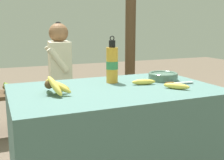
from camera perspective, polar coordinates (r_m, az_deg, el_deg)
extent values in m
cube|color=#4C706B|center=(1.80, 0.65, -12.45)|extent=(1.23, 0.76, 0.69)
sphere|color=#4C381E|center=(1.55, -12.70, -0.90)|extent=(0.05, 0.05, 0.05)
ellipsoid|color=#E0C64C|center=(1.51, -11.54, -1.20)|extent=(0.09, 0.13, 0.12)
ellipsoid|color=#E0C64C|center=(1.53, -10.75, -1.23)|extent=(0.14, 0.11, 0.09)
ellipsoid|color=#E0C64C|center=(1.56, -10.85, -1.01)|extent=(0.14, 0.03, 0.09)
ellipsoid|color=#E0C64C|center=(1.59, -11.53, -0.80)|extent=(0.12, 0.11, 0.09)
ellipsoid|color=#E0C64C|center=(1.61, -12.83, -0.65)|extent=(0.05, 0.16, 0.09)
cylinder|color=#4C6B5B|center=(1.96, 10.31, 0.59)|extent=(0.20, 0.20, 0.04)
torus|color=#4C6B5B|center=(1.95, 10.34, 1.23)|extent=(0.20, 0.20, 0.02)
cylinder|color=gold|center=(1.83, 0.02, 3.03)|extent=(0.08, 0.08, 0.23)
cylinder|color=#38844C|center=(1.83, 0.02, 3.03)|extent=(0.08, 0.08, 0.05)
cylinder|color=black|center=(1.82, 0.02, 7.35)|extent=(0.04, 0.04, 0.05)
torus|color=black|center=(1.82, 0.02, 8.49)|extent=(0.03, 0.01, 0.03)
ellipsoid|color=#E0C64C|center=(1.70, 12.96, -1.20)|extent=(0.13, 0.14, 0.04)
ellipsoid|color=#E0C64C|center=(1.79, 6.45, -0.39)|extent=(0.16, 0.07, 0.04)
cube|color=#BCBCC1|center=(1.86, 14.24, -0.49)|extent=(0.14, 0.04, 0.00)
cylinder|color=#472D19|center=(1.81, 11.59, -0.67)|extent=(0.06, 0.03, 0.02)
cube|color=#4C3823|center=(2.89, -10.99, -2.01)|extent=(1.80, 0.32, 0.04)
cube|color=#4C3823|center=(3.10, 4.31, -5.15)|extent=(0.06, 0.06, 0.40)
cube|color=#4C3823|center=(3.30, 2.41, -4.08)|extent=(0.06, 0.06, 0.40)
cylinder|color=#232328|center=(2.81, -15.25, -6.82)|extent=(0.09, 0.09, 0.44)
cylinder|color=#232328|center=(2.76, -13.00, -2.16)|extent=(0.31, 0.12, 0.09)
cylinder|color=#232328|center=(2.99, -15.35, -5.75)|extent=(0.09, 0.09, 0.44)
cylinder|color=#232328|center=(2.94, -13.24, -1.35)|extent=(0.31, 0.12, 0.09)
cube|color=beige|center=(2.82, -10.58, 2.91)|extent=(0.24, 0.36, 0.47)
cylinder|color=beige|center=(2.65, -10.92, 4.00)|extent=(0.21, 0.09, 0.25)
cylinder|color=beige|center=(2.97, -11.54, 4.72)|extent=(0.21, 0.09, 0.25)
sphere|color=brown|center=(2.79, -10.82, 9.42)|extent=(0.19, 0.19, 0.19)
sphere|color=black|center=(2.79, -10.87, 10.86)|extent=(0.07, 0.07, 0.07)
sphere|color=#4C381E|center=(2.82, -20.91, -1.35)|extent=(0.05, 0.05, 0.05)
ellipsoid|color=olive|center=(2.77, -20.69, -1.62)|extent=(0.05, 0.13, 0.10)
ellipsoid|color=olive|center=(2.78, -20.29, -1.48)|extent=(0.11, 0.13, 0.10)
ellipsoid|color=olive|center=(2.81, -20.00, -1.37)|extent=(0.13, 0.07, 0.10)
ellipsoid|color=olive|center=(2.83, -20.02, -1.25)|extent=(0.12, 0.07, 0.11)
ellipsoid|color=olive|center=(2.86, -20.24, -1.28)|extent=(0.12, 0.12, 0.08)
ellipsoid|color=olive|center=(2.87, -20.94, -1.14)|extent=(0.03, 0.12, 0.11)
cylinder|color=#4C3823|center=(3.53, 3.80, 12.48)|extent=(0.13, 0.13, 2.31)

